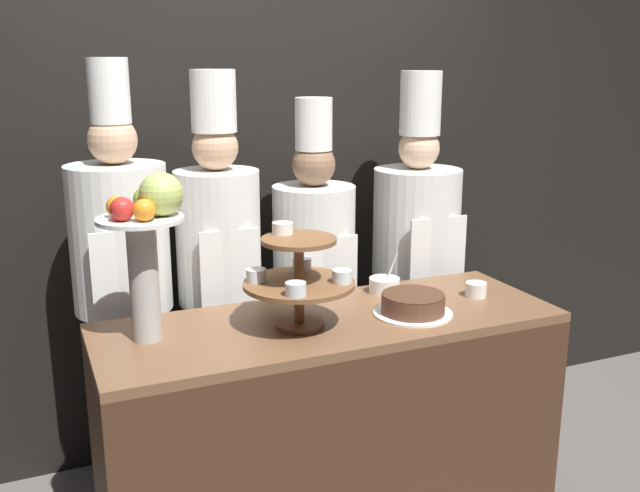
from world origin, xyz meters
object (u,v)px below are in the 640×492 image
(cake_round, at_px, (413,304))
(tiered_stand, at_px, (298,276))
(cup_white, at_px, (476,290))
(serving_bowl_far, at_px, (384,285))
(chef_center_right, at_px, (314,275))
(chef_right, at_px, (415,254))
(fruit_pedestal, at_px, (147,234))
(chef_center_left, at_px, (220,269))
(chef_left, at_px, (123,279))

(cake_round, bearing_deg, tiered_stand, 173.21)
(cup_white, height_order, serving_bowl_far, serving_bowl_far)
(chef_center_right, xyz_separation_m, chef_right, (0.53, 0.00, 0.04))
(serving_bowl_far, bearing_deg, fruit_pedestal, -172.11)
(serving_bowl_far, bearing_deg, chef_center_right, 108.74)
(chef_center_right, bearing_deg, chef_center_left, -180.00)
(chef_left, xyz_separation_m, chef_center_left, (0.40, 0.00, -0.00))
(cup_white, bearing_deg, chef_left, 155.17)
(chef_left, bearing_deg, chef_right, 0.00)
(fruit_pedestal, distance_m, cake_round, 1.00)
(fruit_pedestal, xyz_separation_m, cake_round, (0.93, -0.14, -0.33))
(chef_left, relative_size, chef_right, 1.03)
(cup_white, bearing_deg, cake_round, -166.57)
(tiered_stand, relative_size, cake_round, 1.33)
(chef_left, bearing_deg, cup_white, -24.83)
(serving_bowl_far, relative_size, chef_center_left, 0.09)
(tiered_stand, xyz_separation_m, fruit_pedestal, (-0.50, 0.08, 0.18))
(fruit_pedestal, bearing_deg, tiered_stand, -9.60)
(tiered_stand, height_order, chef_left, chef_left)
(chef_center_left, height_order, chef_center_right, chef_center_left)
(chef_center_right, bearing_deg, serving_bowl_far, -71.26)
(tiered_stand, bearing_deg, cake_round, -6.79)
(serving_bowl_far, height_order, chef_center_left, chef_center_left)
(cake_round, height_order, chef_center_right, chef_center_right)
(cake_round, distance_m, chef_center_left, 0.87)
(fruit_pedestal, relative_size, chef_right, 0.31)
(tiered_stand, height_order, fruit_pedestal, fruit_pedestal)
(tiered_stand, xyz_separation_m, chef_left, (-0.52, 0.63, -0.13))
(chef_center_right, bearing_deg, tiered_stand, -117.15)
(serving_bowl_far, xyz_separation_m, chef_center_left, (-0.58, 0.41, 0.03))
(cup_white, height_order, chef_right, chef_right)
(cake_round, bearing_deg, chef_center_left, 129.07)
(chef_center_right, height_order, chef_right, chef_right)
(fruit_pedestal, xyz_separation_m, cup_white, (1.27, -0.06, -0.34))
(tiered_stand, height_order, cup_white, tiered_stand)
(cake_round, height_order, chef_left, chef_left)
(chef_right, bearing_deg, tiered_stand, -143.54)
(tiered_stand, relative_size, chef_left, 0.21)
(chef_center_right, bearing_deg, fruit_pedestal, -146.48)
(fruit_pedestal, xyz_separation_m, chef_center_right, (0.82, 0.54, -0.39))
(chef_right, bearing_deg, cup_white, -97.10)
(serving_bowl_far, bearing_deg, tiered_stand, -154.76)
(cake_round, height_order, cup_white, cake_round)
(fruit_pedestal, height_order, cup_white, fruit_pedestal)
(cup_white, relative_size, chef_center_right, 0.05)
(fruit_pedestal, relative_size, serving_bowl_far, 3.47)
(tiered_stand, height_order, chef_center_left, chef_center_left)
(chef_left, bearing_deg, chef_center_left, 0.01)
(chef_left, distance_m, chef_center_right, 0.84)
(serving_bowl_far, height_order, chef_right, chef_right)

